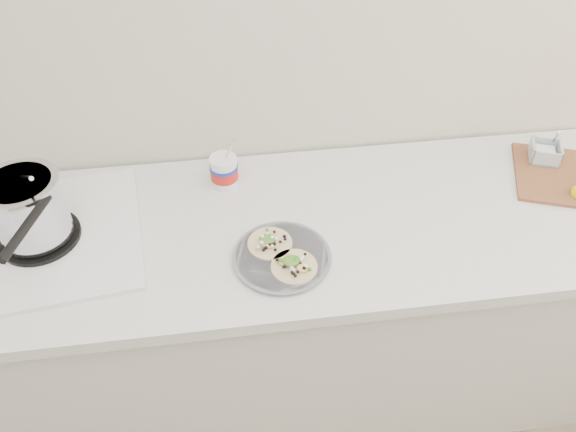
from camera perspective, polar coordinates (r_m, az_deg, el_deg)
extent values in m
cube|color=beige|center=(1.61, -1.01, 17.48)|extent=(3.50, 0.05, 2.60)
cube|color=silver|center=(1.95, 0.36, -10.25)|extent=(2.40, 0.62, 0.86)
cube|color=silver|center=(1.60, 0.53, -1.29)|extent=(2.44, 0.66, 0.04)
cube|color=silver|center=(1.67, -23.73, -2.23)|extent=(0.58, 0.55, 0.01)
cylinder|color=black|center=(1.66, -23.86, -1.90)|extent=(0.21, 0.21, 0.01)
torus|color=black|center=(1.65, -24.02, -1.52)|extent=(0.19, 0.19, 0.02)
cylinder|color=silver|center=(1.59, -24.95, 0.84)|extent=(0.19, 0.19, 0.17)
cylinder|color=slate|center=(1.49, -0.63, -4.22)|extent=(0.25, 0.25, 0.01)
cylinder|color=slate|center=(1.48, -0.64, -4.10)|extent=(0.26, 0.26, 0.00)
cylinder|color=white|center=(1.69, -6.52, 4.55)|extent=(0.08, 0.08, 0.10)
cylinder|color=red|center=(1.69, -6.51, 4.51)|extent=(0.08, 0.08, 0.04)
cylinder|color=#192D99|center=(1.68, -6.56, 4.99)|extent=(0.08, 0.08, 0.01)
cube|color=white|center=(1.95, 24.62, 5.78)|extent=(0.06, 0.06, 0.03)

